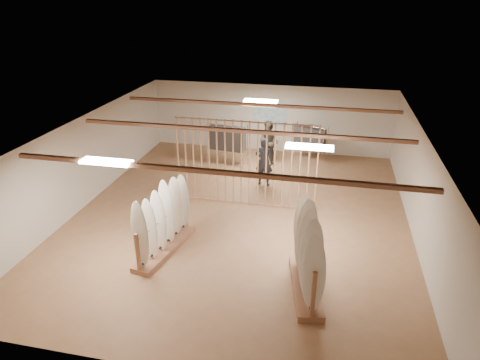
% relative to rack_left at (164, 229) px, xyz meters
% --- Properties ---
extents(floor, '(12.00, 12.00, 0.00)m').
position_rel_rack_left_xyz_m(floor, '(1.54, 2.30, -0.65)').
color(floor, '#9C6E4B').
rests_on(floor, ground).
extents(ceiling, '(12.00, 12.00, 0.00)m').
position_rel_rack_left_xyz_m(ceiling, '(1.54, 2.30, 2.15)').
color(ceiling, gray).
rests_on(ceiling, ground).
extents(wall_back, '(12.00, 0.00, 12.00)m').
position_rel_rack_left_xyz_m(wall_back, '(1.54, 8.30, 0.75)').
color(wall_back, beige).
rests_on(wall_back, ground).
extents(wall_front, '(12.00, 0.00, 12.00)m').
position_rel_rack_left_xyz_m(wall_front, '(1.54, -3.70, 0.75)').
color(wall_front, beige).
rests_on(wall_front, ground).
extents(wall_left, '(0.00, 12.00, 12.00)m').
position_rel_rack_left_xyz_m(wall_left, '(-3.46, 2.30, 0.75)').
color(wall_left, beige).
rests_on(wall_left, ground).
extents(wall_right, '(0.00, 12.00, 12.00)m').
position_rel_rack_left_xyz_m(wall_right, '(6.54, 2.30, 0.75)').
color(wall_right, beige).
rests_on(wall_right, ground).
extents(ceiling_slats, '(9.50, 6.12, 0.10)m').
position_rel_rack_left_xyz_m(ceiling_slats, '(1.54, 2.30, 2.07)').
color(ceiling_slats, '#956044').
rests_on(ceiling_slats, ground).
extents(light_panels, '(1.20, 0.35, 0.06)m').
position_rel_rack_left_xyz_m(light_panels, '(1.54, 2.30, 2.09)').
color(light_panels, white).
rests_on(light_panels, ground).
extents(bamboo_partition, '(4.45, 0.05, 2.78)m').
position_rel_rack_left_xyz_m(bamboo_partition, '(1.54, 3.10, 0.75)').
color(bamboo_partition, tan).
rests_on(bamboo_partition, ground).
extents(poster, '(1.40, 0.03, 0.90)m').
position_rel_rack_left_xyz_m(poster, '(1.54, 8.28, 0.95)').
color(poster, '#367EBF').
rests_on(poster, ground).
extents(rack_left, '(0.97, 2.43, 1.91)m').
position_rel_rack_left_xyz_m(rack_left, '(0.00, 0.00, 0.00)').
color(rack_left, '#956044').
rests_on(rack_left, floor).
extents(rack_right, '(0.98, 2.27, 2.10)m').
position_rel_rack_left_xyz_m(rack_right, '(3.76, -0.84, 0.06)').
color(rack_right, '#956044').
rests_on(rack_right, floor).
extents(clothing_rack_a, '(1.52, 0.57, 1.64)m').
position_rel_rack_left_xyz_m(clothing_rack_a, '(0.16, 6.34, 0.41)').
color(clothing_rack_a, silver).
rests_on(clothing_rack_a, floor).
extents(clothing_rack_b, '(1.31, 0.83, 1.47)m').
position_rel_rack_left_xyz_m(clothing_rack_b, '(3.27, 7.42, 0.30)').
color(clothing_rack_b, silver).
rests_on(clothing_rack_b, floor).
extents(shopper_a, '(0.78, 0.58, 1.96)m').
position_rel_rack_left_xyz_m(shopper_a, '(1.88, 4.70, 0.33)').
color(shopper_a, '#222428').
rests_on(shopper_a, floor).
extents(shopper_b, '(1.12, 0.98, 1.98)m').
position_rel_rack_left_xyz_m(shopper_b, '(1.74, 6.73, 0.33)').
color(shopper_b, '#2F2A24').
rests_on(shopper_b, floor).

